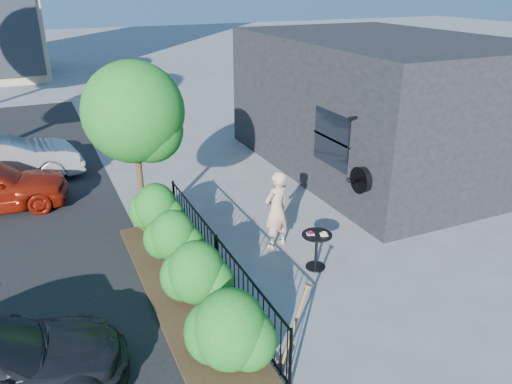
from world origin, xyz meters
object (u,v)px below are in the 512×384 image
patio_tree (137,118)px  woman (277,210)px  shovel (292,333)px  cafe_table (316,245)px

patio_tree → woman: 3.60m
patio_tree → shovel: bearing=-79.7°
woman → shovel: (-1.50, -3.54, -0.24)m
patio_tree → shovel: (0.98, -5.36, -2.11)m
patio_tree → cafe_table: patio_tree is taller
shovel → cafe_table: bearing=52.3°
patio_tree → cafe_table: size_ratio=4.73×
woman → shovel: bearing=49.9°
shovel → patio_tree: bearing=100.3°
patio_tree → cafe_table: (2.81, -2.99, -2.22)m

